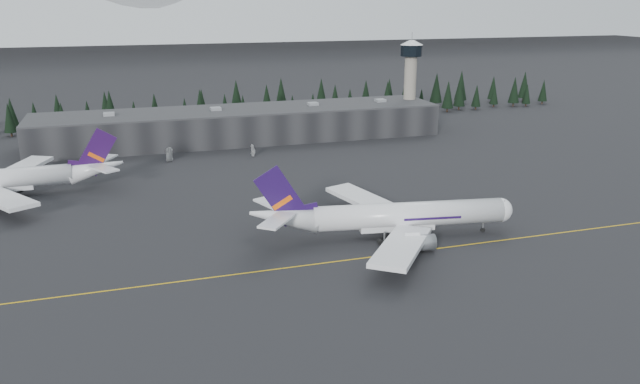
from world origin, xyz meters
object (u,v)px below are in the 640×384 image
object	(u,v)px
control_tower	(410,74)
jet_main	(386,216)
jet_parked	(9,179)
gse_vehicle_a	(169,159)
terminal	(242,124)
gse_vehicle_b	(253,154)

from	to	relation	value
control_tower	jet_main	distance (m)	136.34
control_tower	jet_parked	size ratio (longest dim) A/B	0.60
control_tower	gse_vehicle_a	distance (m)	112.29
control_tower	gse_vehicle_a	world-z (taller)	control_tower
terminal	jet_parked	size ratio (longest dim) A/B	2.54
jet_main	jet_parked	distance (m)	109.51
gse_vehicle_b	jet_main	bearing A→B (deg)	9.88
terminal	jet_main	distance (m)	117.53
control_tower	gse_vehicle_b	xyz separation A→B (m)	(-76.19, -31.47, -22.65)
terminal	control_tower	world-z (taller)	control_tower
jet_main	gse_vehicle_a	distance (m)	99.97
gse_vehicle_a	jet_main	bearing A→B (deg)	-94.61
jet_main	jet_parked	world-z (taller)	jet_main
jet_main	gse_vehicle_a	world-z (taller)	jet_main
terminal	jet_parked	bearing A→B (deg)	-144.85
terminal	gse_vehicle_b	bearing A→B (deg)	-92.39
jet_parked	gse_vehicle_a	distance (m)	54.46
control_tower	jet_main	bearing A→B (deg)	-117.51
jet_parked	gse_vehicle_b	world-z (taller)	jet_parked
gse_vehicle_a	jet_parked	bearing A→B (deg)	-179.71
terminal	gse_vehicle_a	xyz separation A→B (m)	(-30.82, -26.91, -5.60)
jet_main	terminal	bearing A→B (deg)	105.24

